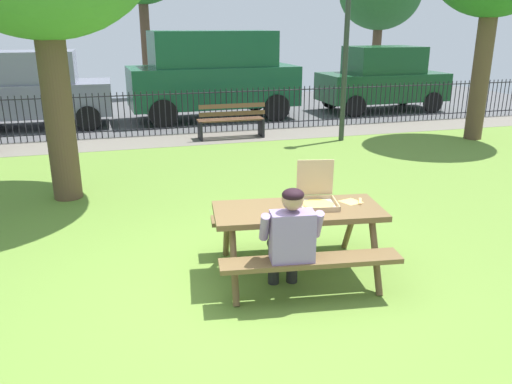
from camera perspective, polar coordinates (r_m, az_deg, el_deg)
The scene contains 13 objects.
ground at distance 7.27m, azimuth -5.73°, elevation -3.29°, with size 28.00×12.19×0.02m, color olive.
cobblestone_walkway at distance 12.41m, azimuth -10.21°, elevation 5.62°, with size 28.00×1.40×0.01m, color slate.
street_asphalt at distance 16.57m, azimuth -11.77°, elevation 8.66°, with size 28.00×7.10×0.01m, color #515154.
picnic_table_foreground at distance 5.55m, azimuth 4.68°, elevation -3.52°, with size 1.98×1.70×0.79m.
pizza_box_open at distance 5.61m, azimuth 6.80°, elevation -0.49°, with size 0.49×0.50×0.46m.
pizza_slice_on_table at distance 5.77m, azimuth 10.73°, elevation -1.01°, with size 0.28×0.26×0.02m.
adult_at_table at distance 5.03m, azimuth 3.80°, elevation -5.10°, with size 0.63×0.63×1.19m.
iron_fence_streetside at distance 12.99m, azimuth -10.67°, elevation 8.66°, with size 22.67×0.03×1.09m.
park_bench_center at distance 12.44m, azimuth -2.78°, elevation 7.90°, with size 1.60×0.46×0.85m.
lamp_post_walkway at distance 12.16m, azimuth 10.05°, elevation 16.78°, with size 0.28×0.28×3.90m.
parked_car_left at distance 14.88m, azimuth -23.49°, elevation 10.46°, with size 3.91×1.85×1.98m.
parked_car_center at distance 15.00m, azimuth -4.84°, elevation 13.05°, with size 4.79×2.26×2.46m.
parked_car_right at distance 16.91m, azimuth 13.90°, elevation 12.18°, with size 3.92×1.88×1.98m.
Camera 1 is at (-1.13, -4.58, 2.65)m, focal length 35.93 mm.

